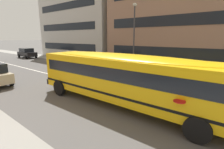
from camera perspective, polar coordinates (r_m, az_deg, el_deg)
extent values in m
plane|color=#54514F|center=(12.03, -3.24, -4.34)|extent=(400.00, 400.00, 0.00)
cube|color=gray|center=(18.10, 12.92, 1.13)|extent=(120.00, 3.00, 0.01)
cube|color=silver|center=(12.03, -3.24, -4.33)|extent=(110.00, 0.16, 0.01)
cube|color=yellow|center=(8.64, 3.58, -0.94)|extent=(10.19, 2.45, 2.03)
cube|color=black|center=(12.43, -16.37, -1.28)|extent=(0.22, 2.31, 0.33)
cube|color=black|center=(8.56, 3.61, 1.44)|extent=(9.58, 2.48, 0.59)
cube|color=black|center=(8.80, 3.52, -4.74)|extent=(10.21, 2.48, 0.11)
ellipsoid|color=yellow|center=(8.46, 3.67, 5.77)|extent=(9.78, 2.26, 0.33)
cylinder|color=red|center=(6.17, 21.84, -8.42)|extent=(0.41, 0.41, 0.03)
cylinder|color=black|center=(8.67, 30.10, -9.68)|extent=(0.93, 0.27, 0.92)
cylinder|color=black|center=(6.57, 26.89, -16.35)|extent=(0.93, 0.27, 0.92)
cylinder|color=black|center=(12.20, -8.36, -1.96)|extent=(0.93, 0.27, 0.92)
cylinder|color=black|center=(10.81, -17.29, -4.30)|extent=(0.93, 0.27, 0.92)
cube|color=black|center=(32.46, -26.75, 6.19)|extent=(3.92, 1.75, 0.70)
cube|color=black|center=(32.55, -26.97, 7.37)|extent=(2.22, 1.59, 0.64)
cylinder|color=black|center=(31.67, -24.32, 5.66)|extent=(0.60, 0.19, 0.60)
cylinder|color=black|center=(30.97, -27.14, 5.26)|extent=(0.60, 0.19, 0.60)
cylinder|color=black|center=(34.02, -26.27, 5.88)|extent=(0.60, 0.19, 0.60)
cylinder|color=black|center=(33.37, -28.93, 5.50)|extent=(0.60, 0.19, 0.60)
cube|color=#236038|center=(19.19, -7.21, 3.93)|extent=(3.97, 1.86, 0.70)
cube|color=black|center=(19.20, -7.59, 5.95)|extent=(2.26, 1.65, 0.64)
cylinder|color=black|center=(19.02, -2.58, 2.88)|extent=(0.61, 0.21, 0.60)
cylinder|color=black|center=(17.75, -6.05, 2.13)|extent=(0.61, 0.21, 0.60)
cylinder|color=black|center=(20.74, -8.16, 3.57)|extent=(0.61, 0.21, 0.60)
cylinder|color=black|center=(19.59, -11.66, 2.91)|extent=(0.61, 0.21, 0.60)
cylinder|color=black|center=(14.34, -30.95, -2.13)|extent=(0.61, 0.21, 0.60)
cylinder|color=#38383D|center=(17.98, 7.40, 11.68)|extent=(0.14, 0.14, 6.50)
ellipsoid|color=silver|center=(18.26, 7.72, 22.41)|extent=(0.44, 0.44, 0.30)
cube|color=#B7B7B2|center=(33.32, -7.65, 17.45)|extent=(16.16, 10.78, 12.80)
cube|color=black|center=(29.77, -15.09, 9.10)|extent=(13.57, 0.04, 1.10)
cube|color=black|center=(29.77, -15.45, 15.25)|extent=(13.57, 0.04, 1.10)
cube|color=black|center=(30.11, -15.82, 21.33)|extent=(13.57, 0.04, 1.10)
cube|color=black|center=(19.11, 15.60, 7.38)|extent=(12.46, 0.04, 1.10)
cube|color=black|center=(19.11, 16.19, 16.96)|extent=(12.46, 0.04, 1.10)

